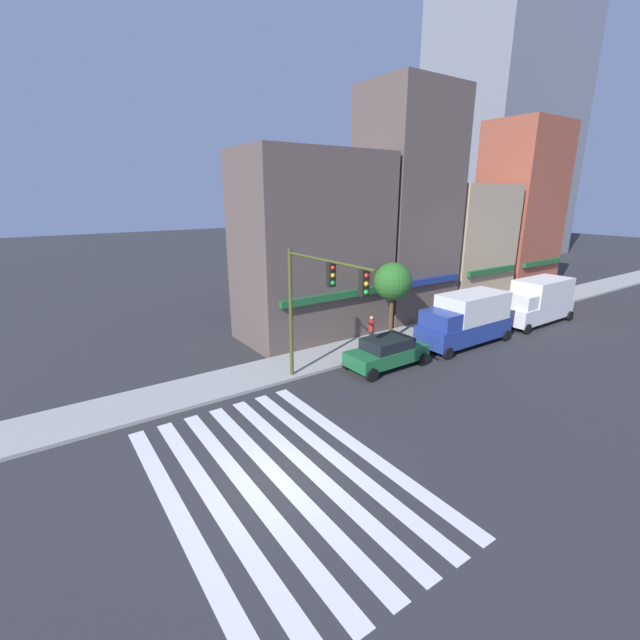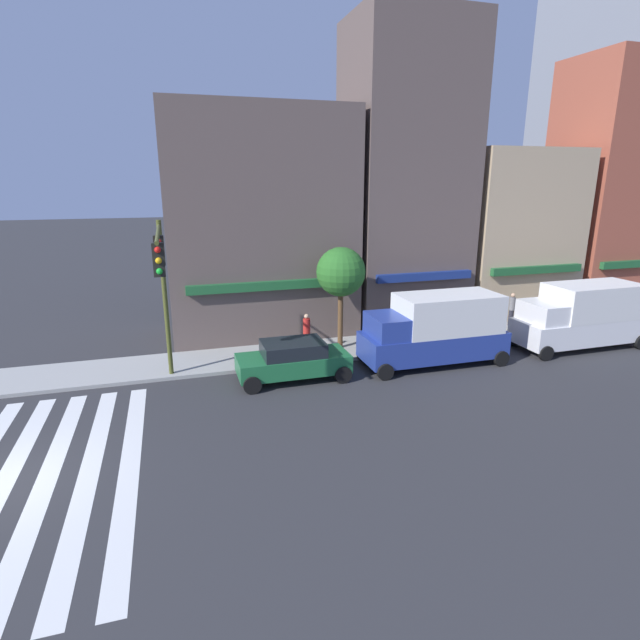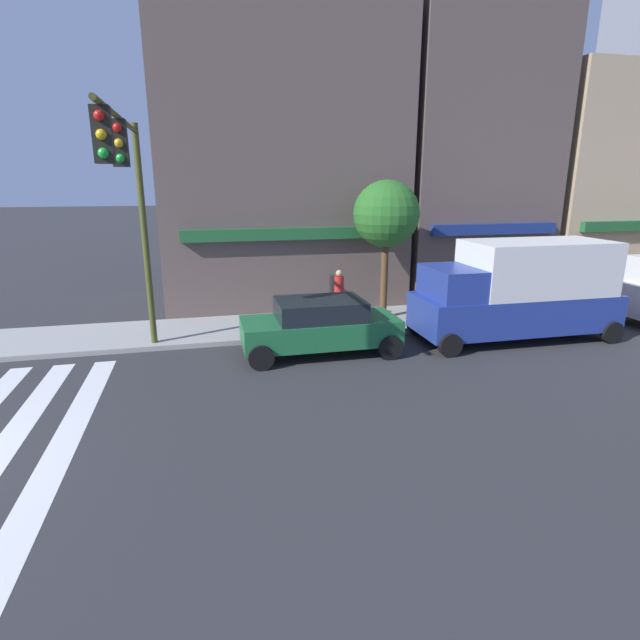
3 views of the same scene
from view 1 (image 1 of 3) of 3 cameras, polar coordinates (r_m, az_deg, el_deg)
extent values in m
plane|color=#2D2D30|center=(14.44, -5.45, -20.20)|extent=(200.00, 200.00, 0.00)
cube|color=#9E9E99|center=(20.41, -16.01, -8.94)|extent=(120.00, 3.00, 0.15)
cube|color=silver|center=(13.55, -18.10, -23.87)|extent=(0.54, 10.80, 0.01)
cube|color=silver|center=(13.77, -13.64, -22.70)|extent=(0.54, 10.80, 0.01)
cube|color=silver|center=(14.07, -9.41, -21.46)|extent=(0.54, 10.80, 0.01)
cube|color=silver|center=(14.43, -5.45, -20.19)|extent=(0.54, 10.80, 0.01)
cube|color=silver|center=(14.86, -1.76, -18.90)|extent=(0.54, 10.80, 0.01)
cube|color=silver|center=(15.35, 1.66, -17.62)|extent=(0.54, 10.80, 0.01)
cube|color=silver|center=(15.89, 4.81, -16.37)|extent=(0.54, 10.80, 0.01)
cube|color=brown|center=(26.31, -0.94, 9.69)|extent=(9.04, 5.00, 11.03)
cube|color=#1E592D|center=(24.61, 2.53, 3.26)|extent=(7.68, 0.30, 0.40)
cube|color=brown|center=(31.20, 11.51, 14.49)|extent=(6.12, 5.00, 15.44)
cube|color=navy|center=(29.93, 14.65, 5.11)|extent=(5.20, 0.30, 0.40)
cube|color=tan|center=(36.58, 18.76, 9.40)|extent=(6.66, 5.00, 9.34)
cube|color=#1E592D|center=(35.30, 21.94, 6.11)|extent=(5.66, 0.30, 0.40)
cube|color=#9E4C38|center=(42.32, 25.05, 13.09)|extent=(6.39, 5.00, 14.47)
cube|color=#1E592D|center=(41.38, 27.49, 6.81)|extent=(5.44, 0.30, 0.40)
cube|color=gray|center=(74.28, 24.71, 34.08)|extent=(20.21, 13.69, 65.47)
cylinder|color=#474C1E|center=(20.07, -3.91, 0.58)|extent=(0.18, 0.18, 6.26)
cylinder|color=#474C1E|center=(17.10, 0.89, 7.91)|extent=(0.12, 5.73, 0.12)
cube|color=black|center=(16.96, 1.45, 6.03)|extent=(0.32, 0.24, 0.95)
sphere|color=red|center=(16.80, 1.72, 6.96)|extent=(0.18, 0.18, 0.18)
sphere|color=#EAAD14|center=(16.86, 1.71, 5.95)|extent=(0.18, 0.18, 0.18)
sphere|color=green|center=(16.91, 1.70, 4.95)|extent=(0.18, 0.18, 0.18)
cube|color=black|center=(15.42, 5.86, 4.90)|extent=(0.32, 0.24, 0.95)
sphere|color=red|center=(15.26, 6.21, 5.91)|extent=(0.18, 0.18, 0.18)
sphere|color=#EAAD14|center=(15.32, 6.18, 4.80)|extent=(0.18, 0.18, 0.18)
sphere|color=green|center=(15.38, 6.14, 3.71)|extent=(0.18, 0.18, 0.18)
cube|color=#1E6638|center=(22.26, 8.89, -4.60)|extent=(4.40, 1.81, 0.70)
cube|color=black|center=(22.04, 8.96, -3.08)|extent=(2.42, 1.66, 0.55)
cylinder|color=black|center=(21.90, 3.80, -5.76)|extent=(0.68, 0.22, 0.68)
cylinder|color=black|center=(20.64, 6.93, -7.28)|extent=(0.68, 0.22, 0.68)
cylinder|color=black|center=(24.16, 10.49, -3.85)|extent=(0.68, 0.22, 0.68)
cylinder|color=black|center=(23.03, 13.65, -5.08)|extent=(0.68, 0.22, 0.68)
cube|color=navy|center=(26.64, 18.63, -1.28)|extent=(6.21, 2.23, 1.10)
cube|color=silver|center=(26.78, 19.69, 1.71)|extent=(4.35, 2.22, 1.60)
cube|color=navy|center=(24.85, 16.07, 0.10)|extent=(1.75, 2.10, 0.90)
cylinder|color=black|center=(25.47, 12.88, -2.93)|extent=(0.68, 0.22, 0.68)
cylinder|color=black|center=(24.14, 16.71, -4.30)|extent=(0.68, 0.22, 0.68)
cylinder|color=black|center=(29.52, 20.00, -0.84)|extent=(0.68, 0.22, 0.68)
cylinder|color=black|center=(28.39, 23.58, -1.91)|extent=(0.68, 0.22, 0.68)
cube|color=white|center=(32.98, 26.73, 1.12)|extent=(6.21, 2.24, 1.10)
cube|color=silver|center=(33.23, 27.55, 3.51)|extent=(4.35, 2.23, 1.60)
cube|color=white|center=(31.05, 25.17, 2.37)|extent=(1.75, 2.10, 0.90)
cylinder|color=black|center=(31.38, 22.46, -0.12)|extent=(0.68, 0.22, 0.68)
cylinder|color=black|center=(30.31, 25.91, -1.09)|extent=(0.68, 0.22, 0.68)
cylinder|color=black|center=(35.92, 27.20, 1.28)|extent=(0.68, 0.22, 0.68)
cylinder|color=black|center=(34.99, 30.32, 0.48)|extent=(0.68, 0.22, 0.68)
cylinder|color=#23232D|center=(24.98, 6.81, -2.43)|extent=(0.26, 0.26, 0.85)
cylinder|color=red|center=(24.74, 6.87, -0.73)|extent=(0.32, 0.32, 0.70)
sphere|color=tan|center=(24.61, 6.90, 0.29)|extent=(0.22, 0.22, 0.22)
cylinder|color=#23232D|center=(30.69, 20.14, 0.24)|extent=(0.26, 0.26, 0.85)
cylinder|color=silver|center=(30.50, 20.28, 1.64)|extent=(0.32, 0.32, 0.70)
sphere|color=tan|center=(30.39, 20.36, 2.47)|extent=(0.22, 0.22, 0.22)
cylinder|color=#23232D|center=(34.05, 20.58, 1.73)|extent=(0.26, 0.26, 0.85)
cylinder|color=slate|center=(33.88, 20.71, 2.99)|extent=(0.32, 0.32, 0.70)
sphere|color=tan|center=(33.78, 20.78, 3.75)|extent=(0.22, 0.22, 0.22)
cylinder|color=brown|center=(25.84, 9.46, 0.36)|extent=(0.24, 0.24, 2.80)
sphere|color=#286623|center=(25.33, 9.69, 5.10)|extent=(2.22, 2.22, 2.22)
camera|label=2|loc=(10.70, 71.92, 0.28)|focal=28.00mm
camera|label=3|loc=(12.15, 43.95, -6.74)|focal=28.00mm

